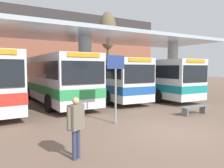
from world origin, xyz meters
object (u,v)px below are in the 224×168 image
Objects in this scene: transit_bus_far_right_bay at (141,77)px; poplar_tree_behind_right at (108,31)px; pedestrian_waiting at (76,122)px; parked_car_street at (41,80)px; waiting_bench_mid_platform at (194,108)px; transit_bus_center_bay at (54,77)px; info_sign_platform at (116,75)px; transit_bus_right_bay at (102,77)px.

poplar_tree_behind_right is at bearing -95.06° from transit_bus_far_right_bay.
transit_bus_far_right_bay reaches higher than pedestrian_waiting.
parked_car_street reaches higher than pedestrian_waiting.
transit_bus_far_right_bay is 6.91× the size of waiting_bench_mid_platform.
transit_bus_far_right_bay is 8.32m from waiting_bench_mid_platform.
transit_bus_center_bay is 10.45m from pedestrian_waiting.
poplar_tree_behind_right is at bearing -37.12° from parked_car_street.
poplar_tree_behind_right is (0.89, 7.57, 5.18)m from transit_bus_far_right_bay.
poplar_tree_behind_right reaches higher than transit_bus_far_right_bay.
info_sign_platform is 0.65× the size of parked_car_street.
transit_bus_far_right_bay is (3.65, -0.59, -0.02)m from transit_bus_right_bay.
transit_bus_far_right_bay is at bearing 72.62° from waiting_bench_mid_platform.
pedestrian_waiting is at bearing -136.96° from info_sign_platform.
transit_bus_far_right_bay is 9.21m from poplar_tree_behind_right.
waiting_bench_mid_platform is (-2.45, -7.83, -1.40)m from transit_bus_far_right_bay.
transit_bus_right_bay reaches higher than parked_car_street.
waiting_bench_mid_platform is 5.01m from info_sign_platform.
poplar_tree_behind_right reaches higher than transit_bus_center_bay.
info_sign_platform is at bearing 15.65° from pedestrian_waiting.
poplar_tree_behind_right is 10.26m from parked_car_street.
transit_bus_center_bay reaches higher than transit_bus_right_bay.
transit_bus_center_bay reaches higher than info_sign_platform.
waiting_bench_mid_platform is (5.33, -7.98, -1.51)m from transit_bus_center_bay.
waiting_bench_mid_platform is 0.37× the size of parked_car_street.
transit_bus_center_bay is 9.72m from waiting_bench_mid_platform.
waiting_bench_mid_platform is at bearing -7.30° from info_sign_platform.
transit_bus_far_right_bay is at bearing 178.20° from transit_bus_center_bay.
transit_bus_right_bay is at bearing 66.43° from info_sign_platform.
transit_bus_center_bay is 2.28× the size of parked_car_street.
parked_car_street is (4.02, 22.39, -0.00)m from pedestrian_waiting.
transit_bus_right_bay is 8.56m from info_sign_platform.
info_sign_platform is (-7.07, -7.24, 0.45)m from transit_bus_far_right_bay.
pedestrian_waiting reaches higher than waiting_bench_mid_platform.
waiting_bench_mid_platform is 0.19× the size of poplar_tree_behind_right.
parked_car_street is (-6.02, 12.37, -0.69)m from transit_bus_far_right_bay.
info_sign_platform is 1.79× the size of pedestrian_waiting.
transit_bus_center_bay is at bearing 8.64° from transit_bus_right_bay.
parked_car_street is (-3.57, 20.21, 0.71)m from waiting_bench_mid_platform.
transit_bus_right_bay is 6.52× the size of pedestrian_waiting.
info_sign_platform reaches higher than waiting_bench_mid_platform.
pedestrian_waiting is 21.53m from poplar_tree_behind_right.
transit_bus_center_bay is at bearing 123.75° from waiting_bench_mid_platform.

